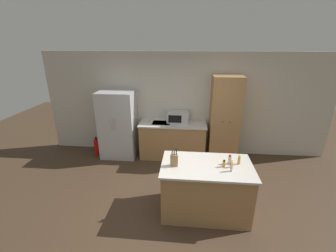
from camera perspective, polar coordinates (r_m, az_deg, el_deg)
name	(u,v)px	position (r m, az deg, el deg)	size (l,w,h in m)	color
ground_plane	(180,209)	(4.29, 3.01, -20.26)	(14.00, 14.00, 0.00)	#423021
wall_back	(185,105)	(5.77, 4.30, 5.45)	(7.20, 0.06, 2.60)	beige
refrigerator	(118,124)	(5.82, -12.47, 0.44)	(0.87, 0.73, 1.69)	#B7BABC
back_counter	(173,140)	(5.74, 1.20, -3.51)	(1.66, 0.67, 0.91)	#9E7547
pantry_cabinet	(224,119)	(5.60, 14.11, 1.66)	(0.69, 0.62, 2.09)	#9E7547
kitchen_island	(205,188)	(4.02, 9.48, -15.35)	(1.49, 0.90, 0.92)	#9E7547
microwave	(178,117)	(5.63, 2.52, 2.36)	(0.53, 0.38, 0.27)	#B2B5B7
knife_block	(174,160)	(3.65, 1.57, -8.64)	(0.12, 0.07, 0.30)	#9E7547
spice_bottle_tall_dark	(232,164)	(3.77, 15.89, -9.32)	(0.04, 0.04, 0.12)	#B2281E
spice_bottle_short_red	(224,164)	(3.75, 14.02, -9.28)	(0.05, 0.05, 0.12)	orange
spice_bottle_amber_oil	(232,167)	(3.66, 15.87, -9.90)	(0.04, 0.04, 0.17)	beige
spice_bottle_green_herb	(230,160)	(3.86, 15.40, -8.24)	(0.05, 0.05, 0.16)	beige
spice_bottle_pale_salt	(239,160)	(3.89, 17.59, -8.19)	(0.04, 0.04, 0.16)	gold
fire_extinguisher	(97,147)	(6.19, -17.59, -5.08)	(0.14, 0.14, 0.50)	red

